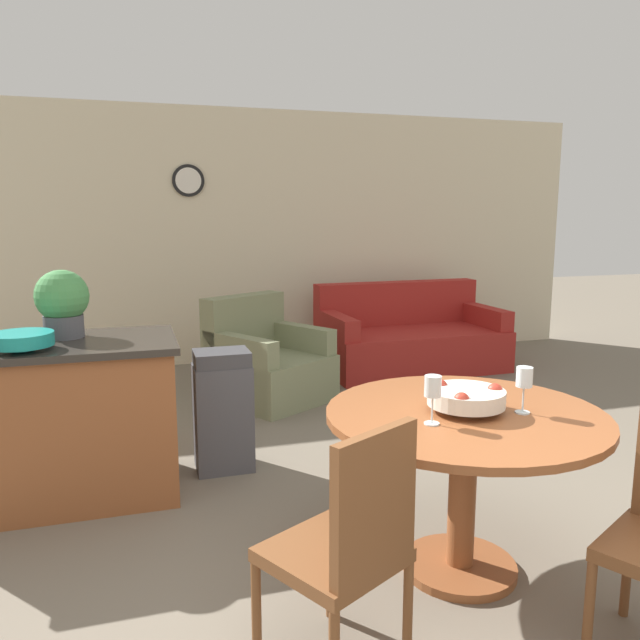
{
  "coord_description": "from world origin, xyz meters",
  "views": [
    {
      "loc": [
        -1.16,
        -1.4,
        1.62
      ],
      "look_at": [
        -0.04,
        2.26,
        0.96
      ],
      "focal_mm": 35.0,
      "sensor_mm": 36.0,
      "label": 1
    }
  ],
  "objects_px": {
    "kitchen_island": "(60,421)",
    "teal_bowl": "(21,340)",
    "wine_glass_right": "(524,379)",
    "dining_table": "(464,449)",
    "dining_chair_near_left": "(349,541)",
    "wine_glass_left": "(433,389)",
    "couch": "(409,340)",
    "potted_plant": "(62,302)",
    "trash_bin": "(223,411)",
    "armchair": "(266,365)",
    "fruit_bowl": "(466,397)"
  },
  "relations": [
    {
      "from": "armchair",
      "to": "kitchen_island",
      "type": "bearing_deg",
      "value": -164.96
    },
    {
      "from": "wine_glass_right",
      "to": "trash_bin",
      "type": "relative_size",
      "value": 0.27
    },
    {
      "from": "dining_table",
      "to": "potted_plant",
      "type": "xyz_separation_m",
      "value": [
        -1.75,
        1.46,
        0.53
      ]
    },
    {
      "from": "armchair",
      "to": "teal_bowl",
      "type": "bearing_deg",
      "value": -164.39
    },
    {
      "from": "wine_glass_right",
      "to": "potted_plant",
      "type": "height_order",
      "value": "potted_plant"
    },
    {
      "from": "wine_glass_left",
      "to": "armchair",
      "type": "bearing_deg",
      "value": 91.12
    },
    {
      "from": "dining_chair_near_left",
      "to": "couch",
      "type": "height_order",
      "value": "dining_chair_near_left"
    },
    {
      "from": "potted_plant",
      "to": "trash_bin",
      "type": "xyz_separation_m",
      "value": [
        0.9,
        0.01,
        -0.74
      ]
    },
    {
      "from": "wine_glass_left",
      "to": "kitchen_island",
      "type": "height_order",
      "value": "wine_glass_left"
    },
    {
      "from": "kitchen_island",
      "to": "teal_bowl",
      "type": "height_order",
      "value": "teal_bowl"
    },
    {
      "from": "dining_chair_near_left",
      "to": "kitchen_island",
      "type": "relative_size",
      "value": 0.72
    },
    {
      "from": "wine_glass_right",
      "to": "armchair",
      "type": "bearing_deg",
      "value": 99.58
    },
    {
      "from": "potted_plant",
      "to": "armchair",
      "type": "bearing_deg",
      "value": 43.97
    },
    {
      "from": "potted_plant",
      "to": "couch",
      "type": "distance_m",
      "value": 3.86
    },
    {
      "from": "dining_chair_near_left",
      "to": "potted_plant",
      "type": "relative_size",
      "value": 2.39
    },
    {
      "from": "trash_bin",
      "to": "couch",
      "type": "xyz_separation_m",
      "value": [
        2.25,
        2.07,
        -0.08
      ]
    },
    {
      "from": "wine_glass_left",
      "to": "couch",
      "type": "xyz_separation_m",
      "value": [
        1.61,
        3.65,
        -0.61
      ]
    },
    {
      "from": "dining_table",
      "to": "wine_glass_left",
      "type": "bearing_deg",
      "value": -153.99
    },
    {
      "from": "kitchen_island",
      "to": "couch",
      "type": "bearing_deg",
      "value": 34.68
    },
    {
      "from": "fruit_bowl",
      "to": "wine_glass_left",
      "type": "relative_size",
      "value": 1.64
    },
    {
      "from": "wine_glass_left",
      "to": "kitchen_island",
      "type": "distance_m",
      "value": 2.18
    },
    {
      "from": "couch",
      "to": "dining_chair_near_left",
      "type": "bearing_deg",
      "value": -119.3
    },
    {
      "from": "dining_table",
      "to": "potted_plant",
      "type": "bearing_deg",
      "value": 140.23
    },
    {
      "from": "dining_table",
      "to": "trash_bin",
      "type": "bearing_deg",
      "value": 120.26
    },
    {
      "from": "dining_table",
      "to": "couch",
      "type": "distance_m",
      "value": 3.82
    },
    {
      "from": "wine_glass_right",
      "to": "dining_chair_near_left",
      "type": "bearing_deg",
      "value": -158.05
    },
    {
      "from": "trash_bin",
      "to": "couch",
      "type": "height_order",
      "value": "couch"
    },
    {
      "from": "wine_glass_left",
      "to": "trash_bin",
      "type": "distance_m",
      "value": 1.78
    },
    {
      "from": "dining_chair_near_left",
      "to": "couch",
      "type": "bearing_deg",
      "value": 34.09
    },
    {
      "from": "dining_table",
      "to": "dining_chair_near_left",
      "type": "distance_m",
      "value": 0.85
    },
    {
      "from": "dining_table",
      "to": "teal_bowl",
      "type": "bearing_deg",
      "value": 149.09
    },
    {
      "from": "dining_chair_near_left",
      "to": "couch",
      "type": "xyz_separation_m",
      "value": [
        2.1,
        4.01,
        -0.21
      ]
    },
    {
      "from": "wine_glass_right",
      "to": "potted_plant",
      "type": "xyz_separation_m",
      "value": [
        -1.98,
        1.55,
        0.21
      ]
    },
    {
      "from": "dining_chair_near_left",
      "to": "trash_bin",
      "type": "bearing_deg",
      "value": 66.23
    },
    {
      "from": "dining_table",
      "to": "potted_plant",
      "type": "height_order",
      "value": "potted_plant"
    },
    {
      "from": "kitchen_island",
      "to": "teal_bowl",
      "type": "relative_size",
      "value": 4.06
    },
    {
      "from": "teal_bowl",
      "to": "armchair",
      "type": "relative_size",
      "value": 0.27
    },
    {
      "from": "dining_table",
      "to": "kitchen_island",
      "type": "bearing_deg",
      "value": 143.41
    },
    {
      "from": "fruit_bowl",
      "to": "wine_glass_left",
      "type": "height_order",
      "value": "wine_glass_left"
    },
    {
      "from": "kitchen_island",
      "to": "trash_bin",
      "type": "bearing_deg",
      "value": 8.41
    },
    {
      "from": "wine_glass_left",
      "to": "wine_glass_right",
      "type": "relative_size",
      "value": 1.0
    },
    {
      "from": "wine_glass_right",
      "to": "trash_bin",
      "type": "bearing_deg",
      "value": 124.76
    },
    {
      "from": "dining_chair_near_left",
      "to": "wine_glass_right",
      "type": "xyz_separation_m",
      "value": [
        0.93,
        0.38,
        0.4
      ]
    },
    {
      "from": "couch",
      "to": "dining_table",
      "type": "bearing_deg",
      "value": -113.12
    },
    {
      "from": "dining_chair_near_left",
      "to": "wine_glass_left",
      "type": "xyz_separation_m",
      "value": [
        0.49,
        0.36,
        0.4
      ]
    },
    {
      "from": "wine_glass_right",
      "to": "kitchen_island",
      "type": "height_order",
      "value": "wine_glass_right"
    },
    {
      "from": "wine_glass_left",
      "to": "couch",
      "type": "height_order",
      "value": "wine_glass_left"
    },
    {
      "from": "potted_plant",
      "to": "wine_glass_left",
      "type": "bearing_deg",
      "value": -45.58
    },
    {
      "from": "kitchen_island",
      "to": "teal_bowl",
      "type": "distance_m",
      "value": 0.56
    },
    {
      "from": "potted_plant",
      "to": "couch",
      "type": "relative_size",
      "value": 0.21
    }
  ]
}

